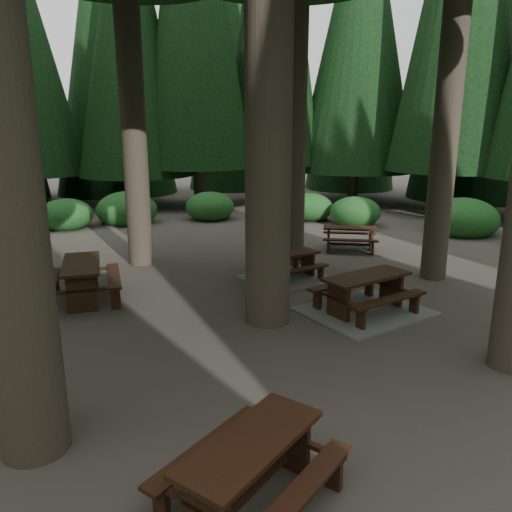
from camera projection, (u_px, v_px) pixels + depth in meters
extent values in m
plane|color=#4B443D|center=(228.00, 328.00, 9.24)|extent=(80.00, 80.00, 0.00)
cube|color=gray|center=(365.00, 311.00, 10.00)|extent=(2.85, 2.61, 0.05)
cube|color=#351910|center=(367.00, 276.00, 9.82)|extent=(1.96, 1.29, 0.06)
cube|color=#351910|center=(345.00, 283.00, 10.39)|extent=(1.80, 0.86, 0.05)
cube|color=#351910|center=(389.00, 300.00, 9.40)|extent=(1.80, 0.86, 0.05)
cube|color=#351910|center=(338.00, 302.00, 9.53)|extent=(0.27, 0.55, 0.73)
cube|color=#351910|center=(338.00, 299.00, 9.51)|extent=(0.58, 1.41, 0.06)
cube|color=#351910|center=(391.00, 289.00, 10.30)|extent=(0.27, 0.55, 0.73)
cube|color=#351910|center=(391.00, 286.00, 10.29)|extent=(0.58, 1.41, 0.06)
cube|color=#351910|center=(365.00, 304.00, 9.96)|extent=(1.46, 0.60, 0.08)
cube|color=#351910|center=(81.00, 264.00, 10.55)|extent=(0.87, 1.97, 0.06)
cube|color=#351910|center=(50.00, 281.00, 10.45)|extent=(0.39, 1.94, 0.05)
cube|color=#351910|center=(114.00, 276.00, 10.82)|extent=(0.39, 1.94, 0.05)
cube|color=#351910|center=(82.00, 294.00, 9.95)|extent=(0.59, 0.12, 0.77)
cube|color=#351910|center=(82.00, 291.00, 9.93)|extent=(1.55, 0.19, 0.06)
cube|color=#351910|center=(84.00, 273.00, 11.37)|extent=(0.59, 0.12, 0.77)
cube|color=#351910|center=(84.00, 270.00, 11.35)|extent=(1.55, 0.19, 0.06)
cube|color=#351910|center=(84.00, 291.00, 10.70)|extent=(0.19, 1.60, 0.09)
cube|color=gray|center=(287.00, 279.00, 12.16)|extent=(2.39, 2.17, 0.05)
cube|color=#351910|center=(288.00, 254.00, 12.01)|extent=(1.66, 1.06, 0.05)
cube|color=#351910|center=(276.00, 260.00, 12.50)|extent=(1.54, 0.69, 0.04)
cube|color=#351910|center=(300.00, 269.00, 11.65)|extent=(1.54, 0.69, 0.04)
cube|color=#351910|center=(266.00, 271.00, 11.78)|extent=(0.21, 0.47, 0.62)
cube|color=#351910|center=(266.00, 269.00, 11.76)|extent=(0.46, 1.20, 0.05)
cube|color=#351910|center=(308.00, 264.00, 12.41)|extent=(0.21, 0.47, 0.62)
cube|color=#351910|center=(308.00, 262.00, 12.39)|extent=(0.46, 1.20, 0.05)
cube|color=#351910|center=(287.00, 273.00, 12.13)|extent=(1.25, 0.47, 0.07)
cube|color=#351910|center=(350.00, 228.00, 15.00)|extent=(1.72, 1.17, 0.05)
cube|color=#351910|center=(349.00, 233.00, 15.58)|extent=(1.57, 0.80, 0.04)
cube|color=#351910|center=(351.00, 240.00, 14.56)|extent=(1.57, 0.80, 0.04)
cube|color=#351910|center=(328.00, 238.00, 15.18)|extent=(0.25, 0.48, 0.64)
cube|color=#351910|center=(329.00, 237.00, 15.17)|extent=(0.55, 1.22, 0.05)
cube|color=#351910|center=(371.00, 240.00, 15.00)|extent=(0.25, 0.48, 0.64)
cube|color=#351910|center=(371.00, 238.00, 14.98)|extent=(0.55, 1.22, 0.05)
cube|color=#351910|center=(350.00, 244.00, 15.13)|extent=(1.26, 0.56, 0.07)
cube|color=#351910|center=(252.00, 442.00, 4.76)|extent=(1.69, 1.60, 0.06)
cube|color=#351910|center=(208.00, 447.00, 5.15)|extent=(1.41, 1.28, 0.05)
cube|color=#351910|center=(302.00, 491.00, 4.52)|extent=(1.41, 1.28, 0.05)
cube|color=#351910|center=(206.00, 512.00, 4.31)|extent=(0.95, 1.06, 0.06)
cube|color=#351910|center=(288.00, 440.00, 5.39)|extent=(0.39, 0.43, 0.67)
cube|color=#351910|center=(288.00, 436.00, 5.37)|extent=(0.95, 1.06, 0.06)
cube|color=#351910|center=(252.00, 489.00, 4.90)|extent=(1.10, 0.98, 0.07)
ellipsoid|color=#216027|center=(462.00, 222.00, 17.33)|extent=(2.42, 2.42, 1.49)
ellipsoid|color=#216027|center=(355.00, 215.00, 18.76)|extent=(1.90, 1.90, 1.17)
ellipsoid|color=#216027|center=(310.00, 210.00, 19.86)|extent=(1.84, 1.84, 1.13)
ellipsoid|color=#216027|center=(210.00, 209.00, 20.02)|extent=(1.95, 1.95, 1.20)
ellipsoid|color=#216027|center=(127.00, 213.00, 19.26)|extent=(2.31, 2.31, 1.42)
ellipsoid|color=#216027|center=(66.00, 218.00, 18.17)|extent=(1.93, 1.93, 1.19)
cone|color=black|center=(361.00, 22.00, 22.76)|extent=(5.73, 5.73, 13.48)
cone|color=black|center=(129.00, 24.00, 21.40)|extent=(5.17, 5.17, 12.91)
cone|color=black|center=(6.00, 19.00, 21.47)|extent=(5.82, 5.82, 13.26)
cone|color=black|center=(356.00, 18.00, 27.89)|extent=(5.26, 5.26, 19.02)
cone|color=black|center=(232.00, 46.00, 28.49)|extent=(5.34, 5.34, 16.14)
cone|color=black|center=(108.00, 32.00, 26.20)|extent=(6.57, 6.57, 16.86)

